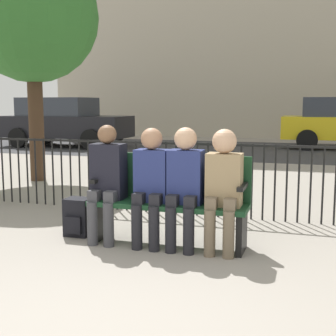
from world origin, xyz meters
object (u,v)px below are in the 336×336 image
Objects in this scene: seated_person_1 at (151,180)px; tree_1 at (32,17)px; seated_person_0 at (107,177)px; park_bench at (170,197)px; seated_person_2 at (185,181)px; seated_person_3 at (223,183)px; backpack at (78,217)px; parked_car_1 at (64,121)px.

seated_person_1 is 0.29× the size of tree_1.
tree_1 reaches higher than seated_person_0.
tree_1 is at bearing 138.95° from park_bench.
tree_1 reaches higher than seated_person_2.
seated_person_3 reaches higher than backpack.
seated_person_1 is 0.99× the size of seated_person_2.
seated_person_3 is 5.70m from tree_1.
seated_person_2 is 5.43m from tree_1.
seated_person_3 is at bearing 0.02° from seated_person_1.
parked_car_1 reaches higher than seated_person_3.
seated_person_2 is (0.84, -0.00, 0.01)m from seated_person_0.
parked_car_1 is (-6.74, 9.53, 0.16)m from seated_person_2.
seated_person_1 is at bearing -43.57° from tree_1.
backpack is (-0.88, 0.10, -0.47)m from seated_person_1.
seated_person_0 is 0.63m from backpack.
tree_1 is (-3.38, 3.21, 2.31)m from seated_person_1.
park_bench is at bearing 10.98° from seated_person_0.
park_bench is 1.35× the size of seated_person_1.
seated_person_0 is (-0.65, -0.13, 0.19)m from park_bench.
seated_person_2 is 0.39m from seated_person_3.
backpack is (-1.05, -0.03, -0.29)m from park_bench.
seated_person_1 is at bearing -6.58° from backpack.
parked_car_1 is at bearing 126.76° from seated_person_3.
seated_person_1 is 0.29× the size of parked_car_1.
backpack is (-1.62, 0.10, -0.48)m from seated_person_3.
tree_1 is at bearing 131.99° from seated_person_0.
seated_person_3 is at bearing -53.24° from parked_car_1.
park_bench is at bearing -55.15° from parked_car_1.
seated_person_2 is 0.29× the size of tree_1.
seated_person_0 is at bearing 179.86° from seated_person_1.
tree_1 is (-3.54, 3.09, 2.49)m from park_bench.
park_bench is 0.28m from seated_person_1.
backpack is 4.86m from tree_1.
backpack is 0.10× the size of tree_1.
seated_person_2 is 2.93× the size of backpack.
park_bench is 1.33× the size of seated_person_0.
seated_person_2 is at bearing -0.04° from seated_person_0.
seated_person_1 is at bearing -0.14° from seated_person_0.
tree_1 is (-3.73, 3.21, 2.30)m from seated_person_2.
seated_person_3 is (1.22, -0.00, 0.01)m from seated_person_0.
tree_1 reaches higher than seated_person_1.
backpack is at bearing 176.41° from seated_person_3.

